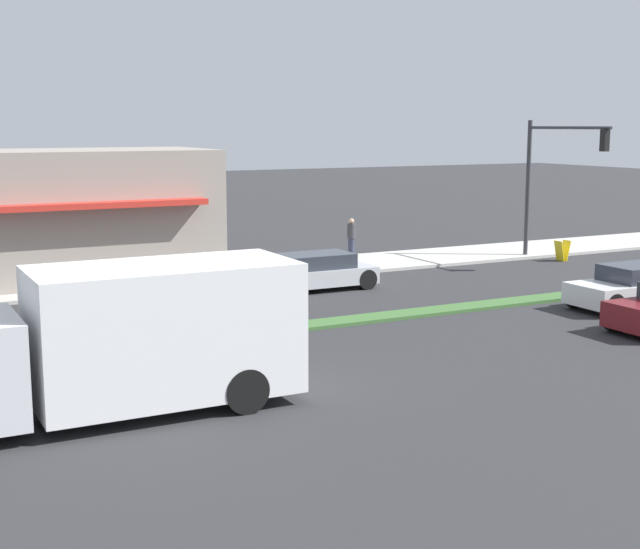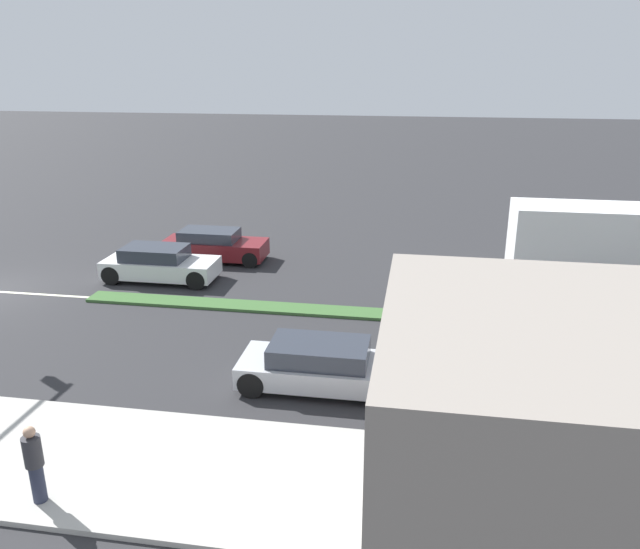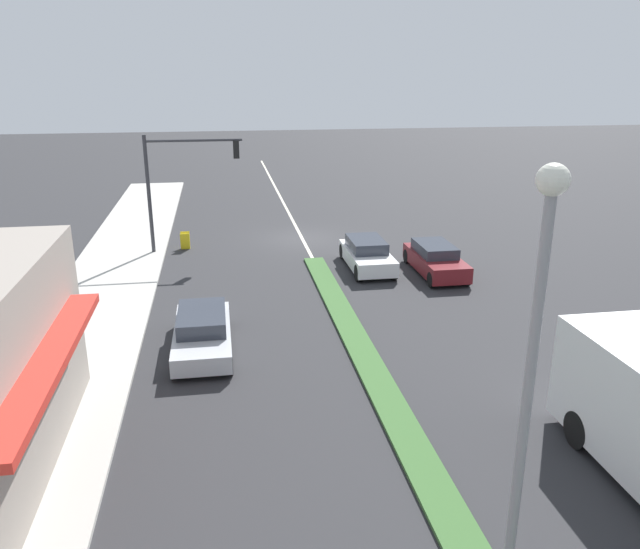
% 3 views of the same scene
% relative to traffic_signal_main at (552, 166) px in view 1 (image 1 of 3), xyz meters
% --- Properties ---
extents(ground_plane, '(160.00, 160.00, 0.00)m').
position_rel_traffic_signal_main_xyz_m(ground_plane, '(-6.12, 16.26, -3.90)').
color(ground_plane, '#2B2B2D').
extents(sidewalk_right, '(4.00, 73.00, 0.12)m').
position_rel_traffic_signal_main_xyz_m(sidewalk_right, '(2.88, 16.76, -3.84)').
color(sidewalk_right, '#B2AFA8').
rests_on(sidewalk_right, ground).
extents(building_corner_store, '(6.08, 9.37, 4.54)m').
position_rel_traffic_signal_main_xyz_m(building_corner_store, '(4.74, 17.90, -1.51)').
color(building_corner_store, gray).
rests_on(building_corner_store, sidewalk_right).
extents(traffic_signal_main, '(4.59, 0.34, 5.60)m').
position_rel_traffic_signal_main_xyz_m(traffic_signal_main, '(0.00, 0.00, 0.00)').
color(traffic_signal_main, '#333338').
rests_on(traffic_signal_main, sidewalk_right).
extents(pedestrian, '(0.34, 0.34, 1.60)m').
position_rel_traffic_signal_main_xyz_m(pedestrian, '(4.25, 6.86, -2.94)').
color(pedestrian, '#282D42').
rests_on(pedestrian, sidewalk_right).
extents(warning_aframe_sign, '(0.45, 0.53, 0.84)m').
position_rel_traffic_signal_main_xyz_m(warning_aframe_sign, '(-0.07, -0.66, -3.47)').
color(warning_aframe_sign, yellow).
rests_on(warning_aframe_sign, ground).
extents(delivery_truck, '(2.44, 7.50, 2.87)m').
position_rel_traffic_signal_main_xyz_m(delivery_truck, '(-11.12, 20.62, -2.43)').
color(delivery_truck, silver).
rests_on(delivery_truck, ground).
extents(van_white, '(1.78, 4.28, 1.33)m').
position_rel_traffic_signal_main_xyz_m(van_white, '(-8.32, 3.92, -3.25)').
color(van_white, silver).
rests_on(van_white, ground).
extents(sedan_silver, '(1.79, 4.54, 1.24)m').
position_rel_traffic_signal_main_xyz_m(sedan_silver, '(-1.12, 11.47, -3.29)').
color(sedan_silver, '#B7BABF').
rests_on(sedan_silver, ground).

